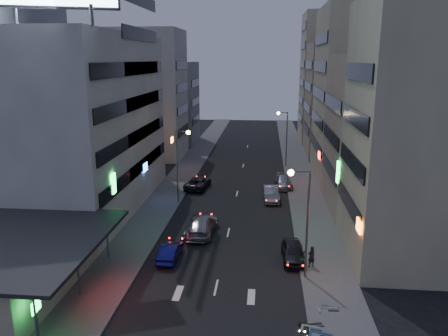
# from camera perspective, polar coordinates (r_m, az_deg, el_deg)

# --- Properties ---
(ground) EXTENTS (180.00, 180.00, 0.00)m
(ground) POSITION_cam_1_polar(r_m,az_deg,el_deg) (28.26, -2.02, -19.30)
(ground) COLOR black
(ground) RESTS_ON ground
(sidewalk_left) EXTENTS (4.00, 120.00, 0.12)m
(sidewalk_left) POSITION_cam_1_polar(r_m,az_deg,el_deg) (56.70, -6.12, -1.85)
(sidewalk_left) COLOR #4C4C4F
(sidewalk_left) RESTS_ON ground
(sidewalk_right) EXTENTS (4.00, 120.00, 0.12)m
(sidewalk_right) POSITION_cam_1_polar(r_m,az_deg,el_deg) (55.79, 10.22, -2.26)
(sidewalk_right) COLOR #4C4C4F
(sidewalk_right) RESTS_ON ground
(food_court) EXTENTS (11.00, 13.00, 3.88)m
(food_court) POSITION_cam_1_polar(r_m,az_deg,el_deg) (33.47, -26.39, -11.39)
(food_court) COLOR #B4AF8D
(food_court) RESTS_ON ground
(white_building) EXTENTS (14.00, 24.00, 18.00)m
(white_building) POSITION_cam_1_polar(r_m,az_deg,el_deg) (48.29, -19.38, 5.50)
(white_building) COLOR silver
(white_building) RESTS_ON ground
(shophouse_near) EXTENTS (10.00, 11.00, 20.00)m
(shophouse_near) POSITION_cam_1_polar(r_m,az_deg,el_deg) (36.31, 24.46, 4.03)
(shophouse_near) COLOR #B4AF8D
(shophouse_near) RESTS_ON ground
(shophouse_mid) EXTENTS (11.00, 12.00, 16.00)m
(shophouse_mid) POSITION_cam_1_polar(r_m,az_deg,el_deg) (47.62, 20.44, 4.08)
(shophouse_mid) COLOR tan
(shophouse_mid) RESTS_ON ground
(shophouse_far) EXTENTS (10.00, 14.00, 22.00)m
(shophouse_far) POSITION_cam_1_polar(r_m,az_deg,el_deg) (59.74, 17.09, 9.11)
(shophouse_far) COLOR #B4AF8D
(shophouse_far) RESTS_ON ground
(far_left_a) EXTENTS (11.00, 10.00, 20.00)m
(far_left_a) POSITION_cam_1_polar(r_m,az_deg,el_deg) (71.11, -9.91, 9.40)
(far_left_a) COLOR silver
(far_left_a) RESTS_ON ground
(far_left_b) EXTENTS (12.00, 10.00, 15.00)m
(far_left_b) POSITION_cam_1_polar(r_m,az_deg,el_deg) (84.00, -7.84, 8.46)
(far_left_b) COLOR gray
(far_left_b) RESTS_ON ground
(far_right_a) EXTENTS (11.00, 12.00, 18.00)m
(far_right_a) POSITION_cam_1_polar(r_m,az_deg,el_deg) (74.69, 15.12, 8.58)
(far_right_a) COLOR tan
(far_right_a) RESTS_ON ground
(far_right_b) EXTENTS (12.00, 12.00, 24.00)m
(far_right_b) POSITION_cam_1_polar(r_m,az_deg,el_deg) (88.39, 14.09, 11.37)
(far_right_b) COLOR #B4AF8D
(far_right_b) RESTS_ON ground
(street_lamp_right_near) EXTENTS (1.60, 0.44, 8.02)m
(street_lamp_right_near) POSITION_cam_1_polar(r_m,az_deg,el_deg) (31.21, 10.21, -5.19)
(street_lamp_right_near) COLOR #595B60
(street_lamp_right_near) RESTS_ON sidewalk_right
(street_lamp_left) EXTENTS (1.60, 0.44, 8.02)m
(street_lamp_left) POSITION_cam_1_polar(r_m,az_deg,el_deg) (47.39, -5.71, 1.61)
(street_lamp_left) COLOR #595B60
(street_lamp_left) RESTS_ON sidewalk_left
(street_lamp_right_far) EXTENTS (1.60, 0.44, 8.02)m
(street_lamp_right_far) POSITION_cam_1_polar(r_m,az_deg,el_deg) (64.25, 7.86, 4.83)
(street_lamp_right_far) COLOR #595B60
(street_lamp_right_far) RESTS_ON sidewalk_right
(parked_car_right_near) EXTENTS (1.91, 4.40, 1.48)m
(parked_car_right_near) POSITION_cam_1_polar(r_m,az_deg,el_deg) (35.53, 9.03, -10.74)
(parked_car_right_near) COLOR black
(parked_car_right_near) RESTS_ON ground
(parked_car_right_mid) EXTENTS (1.96, 4.80, 1.55)m
(parked_car_right_mid) POSITION_cam_1_polar(r_m,az_deg,el_deg) (49.55, 6.16, -3.35)
(parked_car_right_mid) COLOR #94969B
(parked_car_right_mid) RESTS_ON ground
(parked_car_left) EXTENTS (3.02, 5.50, 1.46)m
(parked_car_left) POSITION_cam_1_polar(r_m,az_deg,el_deg) (53.78, -3.44, -1.94)
(parked_car_left) COLOR #252429
(parked_car_left) RESTS_ON ground
(parked_car_right_far) EXTENTS (2.28, 4.82, 1.36)m
(parked_car_right_far) POSITION_cam_1_polar(r_m,az_deg,el_deg) (54.70, 7.80, -1.82)
(parked_car_right_far) COLOR #93979A
(parked_car_right_far) RESTS_ON ground
(road_car_blue) EXTENTS (1.44, 3.94, 1.29)m
(road_car_blue) POSITION_cam_1_polar(r_m,az_deg,el_deg) (35.53, -7.06, -10.83)
(road_car_blue) COLOR navy
(road_car_blue) RESTS_ON ground
(road_car_silver) EXTENTS (2.68, 5.93, 1.68)m
(road_car_silver) POSITION_cam_1_polar(r_m,az_deg,el_deg) (40.09, -2.95, -7.46)
(road_car_silver) COLOR #95979D
(road_car_silver) RESTS_ON ground
(person) EXTENTS (0.73, 0.65, 1.67)m
(person) POSITION_cam_1_polar(r_m,az_deg,el_deg) (34.46, 11.34, -11.27)
(person) COLOR black
(person) RESTS_ON sidewalk_right
(scooter_black_a) EXTENTS (1.03, 1.99, 1.16)m
(scooter_black_a) POSITION_cam_1_polar(r_m,az_deg,el_deg) (26.69, 14.21, -20.19)
(scooter_black_a) COLOR black
(scooter_black_a) RESTS_ON sidewalk_right
(scooter_silver_a) EXTENTS (0.98, 1.88, 1.10)m
(scooter_silver_a) POSITION_cam_1_polar(r_m,az_deg,el_deg) (27.75, 12.81, -18.72)
(scooter_silver_a) COLOR #9FA0A7
(scooter_silver_a) RESTS_ON sidewalk_right
(scooter_blue) EXTENTS (1.12, 2.02, 1.17)m
(scooter_blue) POSITION_cam_1_polar(r_m,az_deg,el_deg) (27.32, 14.12, -19.29)
(scooter_blue) COLOR navy
(scooter_blue) RESTS_ON sidewalk_right
(scooter_black_b) EXTENTS (1.01, 1.86, 1.08)m
(scooter_black_b) POSITION_cam_1_polar(r_m,az_deg,el_deg) (28.20, 12.66, -18.15)
(scooter_black_b) COLOR black
(scooter_black_b) RESTS_ON sidewalk_right
(scooter_silver_b) EXTENTS (0.73, 1.87, 1.12)m
(scooter_silver_b) POSITION_cam_1_polar(r_m,az_deg,el_deg) (29.85, 14.61, -16.28)
(scooter_silver_b) COLOR #A8AAB0
(scooter_silver_b) RESTS_ON sidewalk_right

